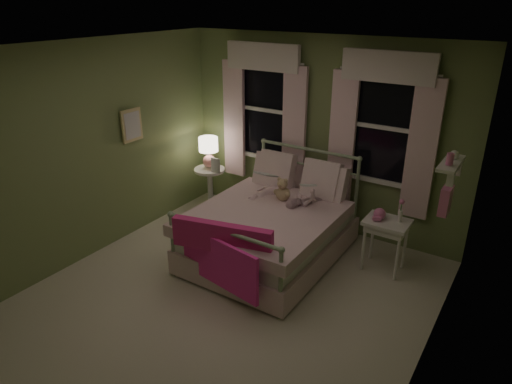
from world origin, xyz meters
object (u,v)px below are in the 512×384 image
Objects in this scene: child_left at (270,171)px; child_right at (309,182)px; nightstand_left at (210,183)px; bed at (271,228)px; table_lamp at (209,149)px; nightstand_right at (387,228)px; teddy_bear at (283,191)px.

child_left is 0.56m from child_right.
bed is at bearing -24.68° from nightstand_left.
bed reaches higher than table_lamp.
nightstand_right is at bearing -4.83° from nightstand_left.
table_lamp reaches higher than nightstand_left.
child_left reaches higher than table_lamp.
nightstand_left and nightstand_right have the same top height.
child_left is at bearing 20.04° from child_right.
child_right is 1.09× the size of nightstand_left.
bed is 2.86× the size of child_right.
child_right is (0.56, 0.00, -0.03)m from child_left.
nightstand_left is at bearing 164.11° from teddy_bear.
teddy_bear is at bearing -15.89° from table_lamp.
child_right reaches higher than table_lamp.
child_left is 1.69× the size of table_lamp.
bed is 1.66m from nightstand_left.
nightstand_right is at bearing -4.83° from table_lamp.
bed is at bearing 76.44° from child_right.
bed is 0.74m from child_right.
child_left is 1.19× the size of nightstand_left.
teddy_bear reaches higher than nightstand_left.
nightstand_right is at bearing 19.58° from bed.
teddy_bear is at bearing -15.89° from nightstand_left.
bed is 3.13× the size of nightstand_left.
bed is at bearing -160.42° from nightstand_right.
table_lamp is at bearing -63.43° from nightstand_left.
child_left is 1.09× the size of child_right.
nightstand_left is (-1.22, 0.27, -0.54)m from child_left.
table_lamp is (-1.22, 0.27, -0.00)m from child_left.
table_lamp reaches higher than teddy_bear.
nightstand_left is at bearing 11.44° from child_right.
teddy_bear is (0.00, 0.26, 0.41)m from bed.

